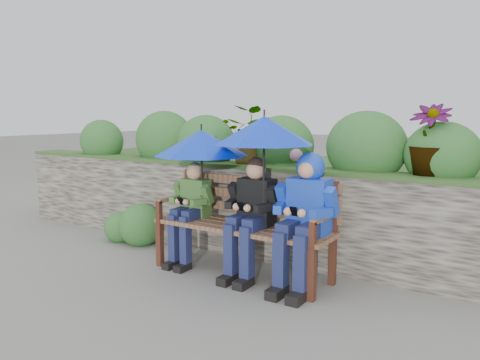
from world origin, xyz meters
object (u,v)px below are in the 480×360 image
Objects in this scene: boy_left at (190,206)px; boy_right at (305,209)px; umbrella_left at (201,143)px; boy_middle at (251,211)px; umbrella_right at (264,131)px; park_bench at (246,218)px.

boy_left is 0.87× the size of boy_right.
umbrella_left reaches higher than boy_right.
boy_right is 1.31m from umbrella_left.
boy_left is 0.76m from boy_middle.
boy_middle is at bearing -179.32° from boy_right.
umbrella_right is at bearing 179.13° from boy_right.
umbrella_right is at bearing 0.24° from boy_left.
boy_left is at bearing -179.76° from umbrella_right.
umbrella_left reaches higher than boy_middle.
boy_left is at bearing -168.55° from umbrella_left.
boy_left is 1.21m from umbrella_right.
park_bench is at bearing 172.95° from boy_right.
boy_right is at bearing 0.68° from boy_middle.
umbrella_right is (0.25, -0.08, 0.88)m from park_bench.
boy_middle is 0.79m from umbrella_right.
umbrella_left is 1.02× the size of umbrella_right.
umbrella_right is (0.13, 0.01, 0.77)m from boy_middle.
boy_left is (-0.64, -0.08, 0.07)m from park_bench.
boy_right is (1.32, -0.00, 0.12)m from boy_left.
boy_middle is (0.76, -0.01, 0.04)m from boy_left.
umbrella_right is at bearing -17.27° from park_bench.
boy_right is 1.27× the size of umbrella_left.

